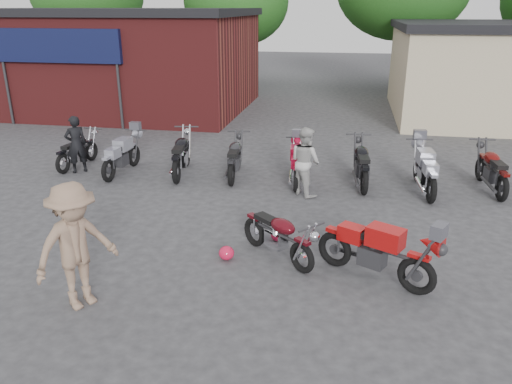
% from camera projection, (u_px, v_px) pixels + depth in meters
% --- Properties ---
extents(ground, '(90.00, 90.00, 0.00)m').
position_uv_depth(ground, '(241.00, 278.00, 8.50)').
color(ground, '#313133').
extents(brick_building, '(12.00, 8.00, 4.00)m').
position_uv_depth(brick_building, '(110.00, 62.00, 22.25)').
color(brick_building, maroon).
rests_on(brick_building, ground).
extents(tree_0, '(6.56, 6.56, 8.20)m').
position_uv_depth(tree_0, '(90.00, 11.00, 29.75)').
color(tree_0, '#144713').
rests_on(tree_0, ground).
extents(tree_1, '(5.92, 5.92, 7.40)m').
position_uv_depth(tree_1, '(237.00, 18.00, 28.33)').
color(tree_1, '#144713').
rests_on(tree_1, ground).
extents(tree_2, '(7.04, 7.04, 8.80)m').
position_uv_depth(tree_2, '(401.00, 5.00, 26.53)').
color(tree_2, '#144713').
rests_on(tree_2, ground).
extents(vintage_motorcycle, '(1.77, 1.64, 1.05)m').
position_uv_depth(vintage_motorcycle, '(279.00, 233.00, 8.94)').
color(vintage_motorcycle, '#4D0911').
rests_on(vintage_motorcycle, ground).
extents(sportbike, '(2.14, 1.57, 1.19)m').
position_uv_depth(sportbike, '(377.00, 248.00, 8.23)').
color(sportbike, '#BA0F0F').
rests_on(sportbike, ground).
extents(helmet, '(0.28, 0.28, 0.26)m').
position_uv_depth(helmet, '(226.00, 253.00, 9.07)').
color(helmet, red).
rests_on(helmet, ground).
extents(person_dark, '(0.68, 0.67, 1.59)m').
position_uv_depth(person_dark, '(76.00, 144.00, 13.65)').
color(person_dark, black).
rests_on(person_dark, ground).
extents(person_light, '(1.03, 1.02, 1.68)m').
position_uv_depth(person_light, '(305.00, 161.00, 12.00)').
color(person_light, '#B1B1AD').
rests_on(person_light, ground).
extents(person_tan, '(1.34, 1.48, 1.99)m').
position_uv_depth(person_tan, '(76.00, 246.00, 7.40)').
color(person_tan, '#8D6F57').
rests_on(person_tan, ground).
extents(row_bike_0, '(0.80, 1.88, 1.06)m').
position_uv_depth(row_bike_0, '(77.00, 149.00, 14.23)').
color(row_bike_0, black).
rests_on(row_bike_0, ground).
extents(row_bike_1, '(0.76, 2.02, 1.15)m').
position_uv_depth(row_bike_1, '(122.00, 153.00, 13.63)').
color(row_bike_1, '#91939F').
rests_on(row_bike_1, ground).
extents(row_bike_2, '(1.02, 2.23, 1.25)m').
position_uv_depth(row_bike_2, '(181.00, 152.00, 13.57)').
color(row_bike_2, black).
rests_on(row_bike_2, ground).
extents(row_bike_3, '(0.86, 2.07, 1.17)m').
position_uv_depth(row_bike_3, '(235.00, 156.00, 13.36)').
color(row_bike_3, '#242426').
rests_on(row_bike_3, ground).
extents(row_bike_4, '(0.83, 1.98, 1.12)m').
position_uv_depth(row_bike_4, '(296.00, 162.00, 12.94)').
color(row_bike_4, red).
rests_on(row_bike_4, ground).
extents(row_bike_5, '(0.91, 2.18, 1.23)m').
position_uv_depth(row_bike_5, '(361.00, 161.00, 12.78)').
color(row_bike_5, black).
rests_on(row_bike_5, ground).
extents(row_bike_6, '(0.88, 2.18, 1.23)m').
position_uv_depth(row_bike_6, '(425.00, 168.00, 12.26)').
color(row_bike_6, gray).
rests_on(row_bike_6, ground).
extents(row_bike_7, '(0.87, 2.13, 1.21)m').
position_uv_depth(row_bike_7, '(492.00, 167.00, 12.35)').
color(row_bike_7, '#580C0B').
rests_on(row_bike_7, ground).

